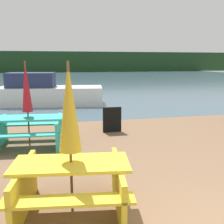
{
  "coord_description": "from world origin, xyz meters",
  "views": [
    {
      "loc": [
        -1.89,
        -1.94,
        2.08
      ],
      "look_at": [
        -0.51,
        4.26,
        0.85
      ],
      "focal_mm": 42.0,
      "sensor_mm": 36.0,
      "label": 1
    }
  ],
  "objects_px": {
    "boat": "(47,93)",
    "signboard": "(112,120)",
    "umbrella_gold": "(69,108)",
    "umbrella_crimson": "(26,87)",
    "picnic_table_teal": "(29,128)",
    "picnic_table_yellow": "(72,181)"
  },
  "relations": [
    {
      "from": "umbrella_gold",
      "to": "boat",
      "type": "bearing_deg",
      "value": 93.1
    },
    {
      "from": "picnic_table_teal",
      "to": "boat",
      "type": "height_order",
      "value": "boat"
    },
    {
      "from": "picnic_table_yellow",
      "to": "umbrella_crimson",
      "type": "distance_m",
      "value": 3.45
    },
    {
      "from": "boat",
      "to": "umbrella_crimson",
      "type": "bearing_deg",
      "value": -84.79
    },
    {
      "from": "umbrella_crimson",
      "to": "picnic_table_teal",
      "type": "bearing_deg",
      "value": -116.57
    },
    {
      "from": "picnic_table_teal",
      "to": "umbrella_gold",
      "type": "xyz_separation_m",
      "value": [
        0.83,
        -3.18,
        1.04
      ]
    },
    {
      "from": "boat",
      "to": "signboard",
      "type": "distance_m",
      "value": 5.98
    },
    {
      "from": "umbrella_gold",
      "to": "signboard",
      "type": "bearing_deg",
      "value": 69.81
    },
    {
      "from": "picnic_table_teal",
      "to": "umbrella_gold",
      "type": "distance_m",
      "value": 3.45
    },
    {
      "from": "umbrella_gold",
      "to": "boat",
      "type": "distance_m",
      "value": 9.68
    },
    {
      "from": "umbrella_crimson",
      "to": "umbrella_gold",
      "type": "height_order",
      "value": "umbrella_crimson"
    },
    {
      "from": "umbrella_crimson",
      "to": "boat",
      "type": "xyz_separation_m",
      "value": [
        0.31,
        6.44,
        -0.89
      ]
    },
    {
      "from": "picnic_table_yellow",
      "to": "signboard",
      "type": "bearing_deg",
      "value": 69.81
    },
    {
      "from": "umbrella_gold",
      "to": "umbrella_crimson",
      "type": "bearing_deg",
      "value": 104.7
    },
    {
      "from": "signboard",
      "to": "picnic_table_yellow",
      "type": "bearing_deg",
      "value": -110.19
    },
    {
      "from": "picnic_table_teal",
      "to": "boat",
      "type": "relative_size",
      "value": 0.36
    },
    {
      "from": "picnic_table_yellow",
      "to": "umbrella_gold",
      "type": "height_order",
      "value": "umbrella_gold"
    },
    {
      "from": "umbrella_crimson",
      "to": "signboard",
      "type": "distance_m",
      "value": 2.68
    },
    {
      "from": "boat",
      "to": "signboard",
      "type": "xyz_separation_m",
      "value": [
        1.99,
        -5.63,
        -0.21
      ]
    },
    {
      "from": "umbrella_gold",
      "to": "boat",
      "type": "xyz_separation_m",
      "value": [
        -0.52,
        9.62,
        -0.9
      ]
    },
    {
      "from": "boat",
      "to": "picnic_table_teal",
      "type": "bearing_deg",
      "value": -84.79
    },
    {
      "from": "picnic_table_teal",
      "to": "boat",
      "type": "xyz_separation_m",
      "value": [
        0.31,
        6.44,
        0.14
      ]
    }
  ]
}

